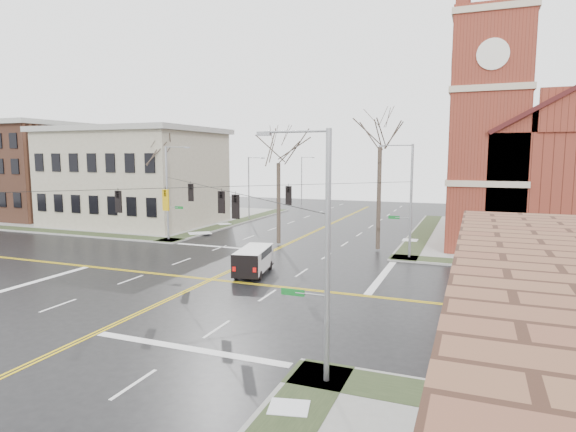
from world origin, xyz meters
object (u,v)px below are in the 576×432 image
(church, at_px, (575,154))
(signal_pole_se, at_px, (323,250))
(tree_nw_near, at_px, (278,158))
(tree_nw_far, at_px, (155,159))
(signal_pole_ne, at_px, (409,197))
(streetlight_north_a, at_px, (250,186))
(cargo_van, at_px, (254,258))
(parked_car_a, at_px, (485,267))
(streetlight_north_b, at_px, (302,179))
(signal_pole_nw, at_px, (169,190))
(tree_ne, at_px, (380,140))

(church, relative_size, signal_pole_se, 3.06)
(tree_nw_near, bearing_deg, tree_nw_far, 179.01)
(signal_pole_ne, relative_size, streetlight_north_a, 1.12)
(cargo_van, bearing_deg, signal_pole_se, -67.09)
(parked_car_a, bearing_deg, signal_pole_ne, 83.68)
(signal_pole_ne, relative_size, parked_car_a, 2.92)
(church, height_order, signal_pole_ne, church)
(signal_pole_ne, bearing_deg, streetlight_north_b, 121.05)
(streetlight_north_a, relative_size, parked_car_a, 2.59)
(streetlight_north_a, distance_m, tree_nw_near, 18.08)
(streetlight_north_b, height_order, parked_car_a, streetlight_north_b)
(signal_pole_se, relative_size, streetlight_north_a, 1.12)
(tree_nw_near, bearing_deg, church, 24.18)
(signal_pole_nw, xyz_separation_m, streetlight_north_b, (0.67, 36.50, -0.48))
(church, distance_m, parked_car_a, 19.97)
(church, bearing_deg, parked_car_a, -114.79)
(signal_pole_nw, height_order, tree_nw_far, tree_nw_far)
(church, bearing_deg, signal_pole_nw, -159.79)
(signal_pole_ne, distance_m, streetlight_north_b, 42.61)
(signal_pole_se, relative_size, streetlight_north_b, 1.12)
(signal_pole_se, distance_m, cargo_van, 17.37)
(parked_car_a, xyz_separation_m, tree_nw_near, (-17.72, 5.24, 7.54))
(cargo_van, relative_size, tree_nw_near, 0.45)
(cargo_van, height_order, tree_nw_near, tree_nw_near)
(streetlight_north_b, bearing_deg, signal_pole_se, -69.73)
(streetlight_north_b, bearing_deg, parked_car_a, -55.18)
(streetlight_north_a, bearing_deg, signal_pole_nw, -92.32)
(church, xyz_separation_m, streetlight_north_a, (-35.42, 3.22, -3.97))
(streetlight_north_b, bearing_deg, signal_pole_ne, -58.95)
(streetlight_north_a, xyz_separation_m, tree_ne, (19.13, -14.03, 5.08))
(signal_pole_nw, bearing_deg, signal_pole_se, -45.45)
(church, relative_size, cargo_van, 5.49)
(streetlight_north_a, relative_size, cargo_van, 1.60)
(signal_pole_ne, relative_size, cargo_van, 1.80)
(streetlight_north_b, relative_size, tree_nw_far, 0.74)
(signal_pole_nw, height_order, streetlight_north_b, signal_pole_nw)
(tree_nw_far, bearing_deg, signal_pole_nw, -35.00)
(church, height_order, signal_pole_se, church)
(signal_pole_ne, relative_size, tree_ne, 0.68)
(signal_pole_ne, height_order, parked_car_a, signal_pole_ne)
(tree_ne, bearing_deg, streetlight_north_b, 119.35)
(signal_pole_ne, relative_size, signal_pole_se, 1.00)
(signal_pole_nw, height_order, tree_nw_near, tree_nw_near)
(tree_nw_far, bearing_deg, streetlight_north_a, 75.63)
(streetlight_north_b, bearing_deg, tree_nw_near, -73.87)
(signal_pole_nw, relative_size, tree_ne, 0.68)
(signal_pole_nw, bearing_deg, streetlight_north_a, 87.68)
(cargo_van, bearing_deg, tree_ne, 49.51)
(signal_pole_ne, bearing_deg, tree_nw_far, 175.29)
(church, bearing_deg, streetlight_north_b, 146.75)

